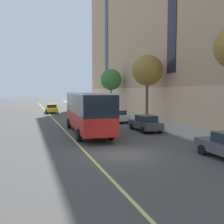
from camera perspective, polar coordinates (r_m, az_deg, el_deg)
The scene contains 12 objects.
ground_plane at distance 16.44m, azimuth 2.35°, elevation -9.08°, with size 260.00×260.00×0.00m, color #4C4947.
sidewalk at distance 23.43m, azimuth 20.76°, elevation -5.05°, with size 5.03×160.00×0.15m, color #ADA89E.
city_bus at distance 23.64m, azimuth -5.37°, elevation 0.39°, with size 3.23×11.50×3.72m.
parked_car_white_1 at distance 32.59m, azimuth 1.21°, elevation -0.85°, with size 1.98×4.49×1.56m.
parked_car_champagne_2 at distance 43.46m, azimuth -3.51°, elevation 0.52°, with size 2.02×4.44×1.56m.
parked_car_darkgray_4 at distance 25.54m, azimuth 7.29°, elevation -2.40°, with size 1.96×4.44×1.56m.
parked_car_champagne_7 at distance 49.49m, azimuth -5.45°, elevation 1.01°, with size 1.98×4.70×1.56m.
taxi_cab at distance 47.09m, azimuth -13.03°, elevation 0.73°, with size 1.98×4.54×1.56m.
street_tree_far_uptown at distance 33.69m, azimuth 7.68°, elevation 8.92°, with size 3.91×3.91×8.28m.
street_tree_far_downtown at distance 47.52m, azimuth -0.20°, elevation 7.06°, with size 3.79×3.79×7.67m.
fire_hydrant at distance 33.78m, azimuth 3.85°, elevation -1.15°, with size 0.42×0.24×0.72m.
lane_centerline at distance 18.71m, azimuth -7.03°, elevation -7.41°, with size 0.16×140.00×0.01m, color #E0D66B.
Camera 1 is at (-5.57, -14.97, 3.90)m, focal length 42.00 mm.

